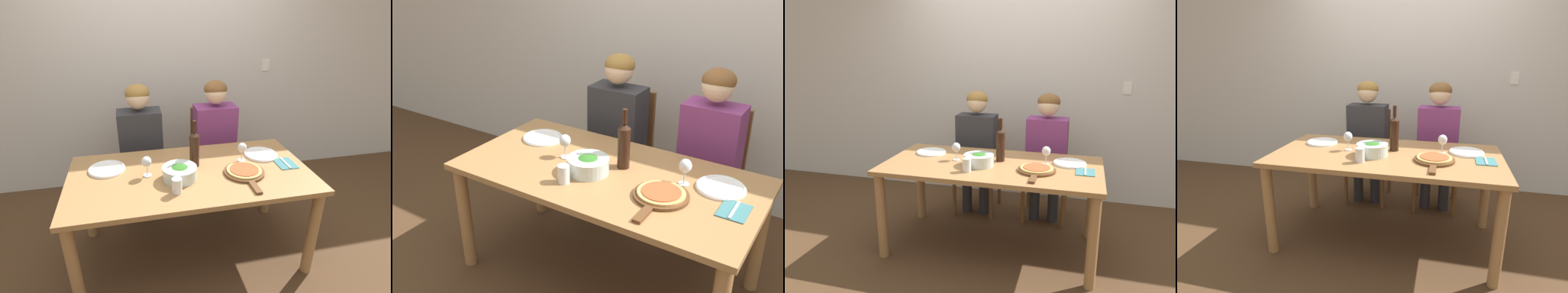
# 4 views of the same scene
# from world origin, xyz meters

# --- Properties ---
(ground_plane) EXTENTS (40.00, 40.00, 0.00)m
(ground_plane) POSITION_xyz_m (0.00, 0.00, 0.00)
(ground_plane) COLOR #4C331E
(back_wall) EXTENTS (10.00, 0.06, 2.70)m
(back_wall) POSITION_xyz_m (0.00, 1.30, 1.35)
(back_wall) COLOR silver
(back_wall) RESTS_ON ground
(dining_table) EXTENTS (1.74, 0.88, 0.74)m
(dining_table) POSITION_xyz_m (0.00, 0.00, 0.64)
(dining_table) COLOR #9E7042
(dining_table) RESTS_ON ground
(chair_left) EXTENTS (0.42, 0.42, 0.94)m
(chair_left) POSITION_xyz_m (-0.32, 0.79, 0.51)
(chair_left) COLOR brown
(chair_left) RESTS_ON ground
(chair_right) EXTENTS (0.42, 0.42, 0.94)m
(chair_right) POSITION_xyz_m (0.37, 0.79, 0.51)
(chair_right) COLOR brown
(chair_right) RESTS_ON ground
(person_woman) EXTENTS (0.47, 0.51, 1.24)m
(person_woman) POSITION_xyz_m (-0.32, 0.67, 0.75)
(person_woman) COLOR #28282D
(person_woman) RESTS_ON ground
(person_man) EXTENTS (0.47, 0.51, 1.24)m
(person_man) POSITION_xyz_m (0.37, 0.67, 0.75)
(person_man) COLOR #28282D
(person_man) RESTS_ON ground
(wine_bottle) EXTENTS (0.07, 0.07, 0.36)m
(wine_bottle) POSITION_xyz_m (0.05, 0.10, 0.89)
(wine_bottle) COLOR black
(wine_bottle) RESTS_ON dining_table
(broccoli_bowl) EXTENTS (0.24, 0.24, 0.10)m
(broccoli_bowl) POSITION_xyz_m (-0.09, -0.07, 0.79)
(broccoli_bowl) COLOR silver
(broccoli_bowl) RESTS_ON dining_table
(dinner_plate_left) EXTENTS (0.27, 0.27, 0.02)m
(dinner_plate_left) POSITION_xyz_m (-0.60, 0.17, 0.75)
(dinner_plate_left) COLOR white
(dinner_plate_left) RESTS_ON dining_table
(dinner_plate_right) EXTENTS (0.27, 0.27, 0.02)m
(dinner_plate_right) POSITION_xyz_m (0.61, 0.16, 0.75)
(dinner_plate_right) COLOR white
(dinner_plate_right) RESTS_ON dining_table
(pizza_on_board) EXTENTS (0.29, 0.43, 0.04)m
(pizza_on_board) POSITION_xyz_m (0.37, -0.10, 0.76)
(pizza_on_board) COLOR brown
(pizza_on_board) RESTS_ON dining_table
(wine_glass_left) EXTENTS (0.07, 0.07, 0.15)m
(wine_glass_left) POSITION_xyz_m (-0.31, 0.02, 0.85)
(wine_glass_left) COLOR silver
(wine_glass_left) RESTS_ON dining_table
(wine_glass_right) EXTENTS (0.07, 0.07, 0.15)m
(wine_glass_right) POSITION_xyz_m (0.42, 0.10, 0.85)
(wine_glass_right) COLOR silver
(wine_glass_right) RESTS_ON dining_table
(water_tumbler) EXTENTS (0.07, 0.07, 0.10)m
(water_tumbler) POSITION_xyz_m (-0.14, -0.24, 0.79)
(water_tumbler) COLOR silver
(water_tumbler) RESTS_ON dining_table
(fork_on_napkin) EXTENTS (0.14, 0.18, 0.01)m
(fork_on_napkin) POSITION_xyz_m (0.73, -0.02, 0.75)
(fork_on_napkin) COLOR #387075
(fork_on_napkin) RESTS_ON dining_table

